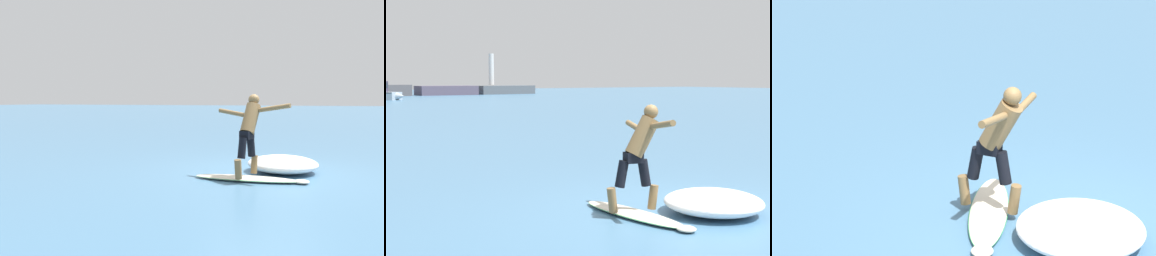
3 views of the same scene
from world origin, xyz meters
TOP-DOWN VIEW (x-y plane):
  - ground_plane at (0.00, 0.00)m, footprint 200.00×200.00m
  - surfboard at (-0.79, 0.20)m, footprint 0.64×2.23m
  - surfer at (-0.68, 0.21)m, footprint 0.92×1.53m
  - wave_foam_at_tail at (0.36, -0.31)m, footprint 2.06×2.07m

SIDE VIEW (x-z plane):
  - ground_plane at x=0.00m, z-range 0.00..0.00m
  - surfboard at x=-0.79m, z-range -0.07..0.16m
  - wave_foam_at_tail at x=0.36m, z-range 0.00..0.36m
  - surfer at x=-0.68m, z-range 0.23..1.84m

